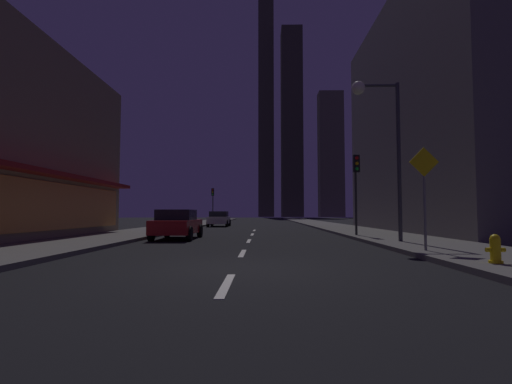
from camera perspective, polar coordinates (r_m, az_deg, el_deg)
name	(u,v)px	position (r m, az deg, el deg)	size (l,w,h in m)	color
ground_plane	(257,225)	(40.69, 0.19, -5.14)	(78.00, 136.00, 0.10)	black
sidewalk_right	(322,224)	(41.17, 10.01, -4.89)	(4.00, 76.00, 0.15)	#605E59
sidewalk_left	(193,224)	(41.39, -9.58, -4.88)	(4.00, 76.00, 0.15)	#605E59
lane_marking_center	(249,241)	(17.12, -1.10, -7.53)	(0.16, 23.00, 0.01)	silver
building_apartment_right	(471,115)	(29.02, 30.09, 10.16)	(11.00, 20.00, 15.59)	slate
skyscraper_distant_tall	(266,104)	(135.21, 1.54, 13.30)	(5.32, 8.96, 79.66)	#3E3B2F
skyscraper_distant_mid	(292,122)	(130.30, 5.50, 10.59)	(7.12, 8.01, 64.90)	#3A372C
skyscraper_distant_short	(331,154)	(126.19, 11.40, 5.68)	(8.01, 5.42, 41.51)	brown
car_parked_near	(177,224)	(18.85, -11.99, -4.83)	(1.98, 4.24, 1.45)	#B21919
car_parked_far	(219,219)	(36.05, -5.68, -4.10)	(1.98, 4.24, 1.45)	silver
fire_hydrant_yellow_near	(495,250)	(10.06, 32.83, -7.45)	(0.42, 0.30, 0.65)	yellow
fire_hydrant_far_left	(184,223)	(31.24, -11.04, -4.72)	(0.42, 0.30, 0.65)	red
traffic_light_near_right	(356,176)	(20.03, 15.11, 2.33)	(0.32, 0.48, 4.20)	#2D2D2D
traffic_light_far_left	(213,197)	(45.59, -6.65, -0.84)	(0.32, 0.48, 4.20)	#2D2D2D
street_lamp_right	(378,121)	(16.33, 18.19, 10.31)	(1.96, 0.56, 6.58)	#38383D
pedestrian_crossing_sign	(424,189)	(12.49, 24.41, 0.42)	(0.91, 0.08, 3.15)	slate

